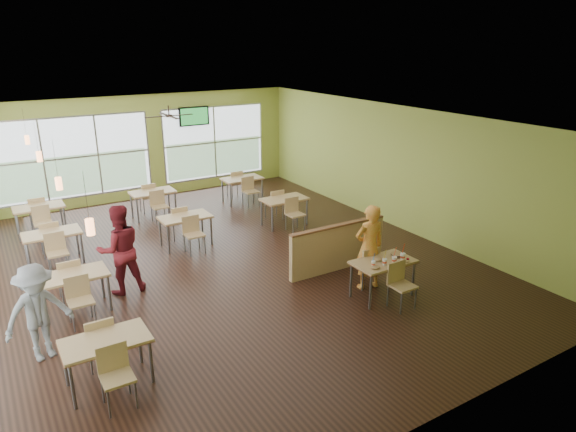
% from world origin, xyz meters
% --- Properties ---
extents(room, '(12.00, 12.04, 3.20)m').
position_xyz_m(room, '(0.00, 0.00, 1.60)').
color(room, black).
rests_on(room, ground).
extents(window_bays, '(9.24, 10.24, 2.38)m').
position_xyz_m(window_bays, '(-2.65, 3.08, 1.48)').
color(window_bays, white).
rests_on(window_bays, room).
extents(main_table, '(1.22, 1.52, 0.87)m').
position_xyz_m(main_table, '(2.00, -3.00, 0.63)').
color(main_table, tan).
rests_on(main_table, floor).
extents(half_wall_divider, '(2.40, 0.14, 1.04)m').
position_xyz_m(half_wall_divider, '(2.00, -1.55, 0.52)').
color(half_wall_divider, tan).
rests_on(half_wall_divider, floor).
extents(dining_tables, '(6.92, 8.72, 0.87)m').
position_xyz_m(dining_tables, '(-1.05, 1.71, 0.63)').
color(dining_tables, tan).
rests_on(dining_tables, floor).
extents(pendant_lights, '(0.11, 7.31, 0.86)m').
position_xyz_m(pendant_lights, '(-3.20, 0.68, 2.45)').
color(pendant_lights, '#2D2119').
rests_on(pendant_lights, ceiling).
extents(ceiling_fan, '(1.25, 1.25, 0.29)m').
position_xyz_m(ceiling_fan, '(-0.00, 3.00, 2.95)').
color(ceiling_fan, '#2D2119').
rests_on(ceiling_fan, ceiling).
extents(tv_backwall, '(1.00, 0.07, 0.60)m').
position_xyz_m(tv_backwall, '(1.80, 5.90, 2.45)').
color(tv_backwall, black).
rests_on(tv_backwall, wall_back).
extents(man_plaid, '(0.69, 0.50, 1.75)m').
position_xyz_m(man_plaid, '(2.01, -2.56, 0.88)').
color(man_plaid, '#DF5418').
rests_on(man_plaid, floor).
extents(patron_maroon, '(0.88, 0.69, 1.80)m').
position_xyz_m(patron_maroon, '(-2.25, -0.15, 0.90)').
color(patron_maroon, maroon).
rests_on(patron_maroon, floor).
extents(patron_grey, '(1.14, 0.81, 1.59)m').
position_xyz_m(patron_grey, '(-3.92, -1.76, 0.80)').
color(patron_grey, slate).
rests_on(patron_grey, floor).
extents(cup_blue, '(0.08, 0.08, 0.30)m').
position_xyz_m(cup_blue, '(1.65, -3.10, 0.81)').
color(cup_blue, white).
rests_on(cup_blue, main_table).
extents(cup_yellow, '(0.09, 0.09, 0.34)m').
position_xyz_m(cup_yellow, '(1.88, -3.16, 0.82)').
color(cup_yellow, white).
rests_on(cup_yellow, main_table).
extents(cup_red_near, '(0.10, 0.10, 0.36)m').
position_xyz_m(cup_red_near, '(2.09, -3.19, 0.82)').
color(cup_red_near, white).
rests_on(cup_red_near, main_table).
extents(cup_red_far, '(0.10, 0.10, 0.37)m').
position_xyz_m(cup_red_far, '(2.34, -3.16, 0.82)').
color(cup_red_far, white).
rests_on(cup_red_far, main_table).
extents(food_basket, '(0.26, 0.26, 0.06)m').
position_xyz_m(food_basket, '(2.37, -2.98, 0.78)').
color(food_basket, black).
rests_on(food_basket, main_table).
extents(ketchup_cup, '(0.05, 0.05, 0.02)m').
position_xyz_m(ketchup_cup, '(2.44, -3.20, 0.76)').
color(ketchup_cup, '#B00015').
rests_on(ketchup_cup, main_table).
extents(wrapper_left, '(0.18, 0.17, 0.05)m').
position_xyz_m(wrapper_left, '(1.64, -3.18, 0.77)').
color(wrapper_left, tan).
rests_on(wrapper_left, main_table).
extents(wrapper_mid, '(0.24, 0.22, 0.06)m').
position_xyz_m(wrapper_mid, '(1.92, -2.91, 0.78)').
color(wrapper_mid, tan).
rests_on(wrapper_mid, main_table).
extents(wrapper_right, '(0.14, 0.13, 0.03)m').
position_xyz_m(wrapper_right, '(2.33, -3.28, 0.77)').
color(wrapper_right, tan).
rests_on(wrapper_right, main_table).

